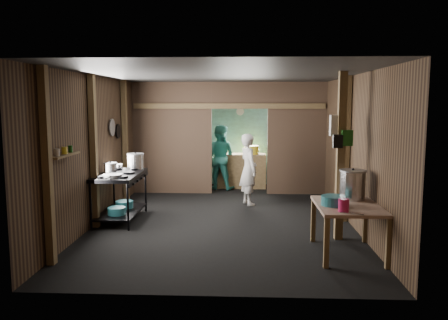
{
  "coord_description": "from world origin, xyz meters",
  "views": [
    {
      "loc": [
        0.37,
        -8.22,
        2.13
      ],
      "look_at": [
        0.0,
        -0.2,
        1.1
      ],
      "focal_mm": 35.97,
      "sensor_mm": 36.0,
      "label": 1
    }
  ],
  "objects_px": {
    "prep_table": "(348,229)",
    "stove_pot_large": "(136,162)",
    "yellow_tub": "(251,150)",
    "pink_bucket": "(344,205)",
    "cook": "(248,169)",
    "gas_range": "(120,197)",
    "stock_pot": "(353,185)"
  },
  "relations": [
    {
      "from": "prep_table",
      "to": "stove_pot_large",
      "type": "xyz_separation_m",
      "value": [
        -3.54,
        2.19,
        0.65
      ]
    },
    {
      "from": "prep_table",
      "to": "stove_pot_large",
      "type": "bearing_deg",
      "value": 148.31
    },
    {
      "from": "prep_table",
      "to": "yellow_tub",
      "type": "relative_size",
      "value": 3.2
    },
    {
      "from": "pink_bucket",
      "to": "yellow_tub",
      "type": "xyz_separation_m",
      "value": [
        -1.14,
        5.37,
        0.16
      ]
    },
    {
      "from": "prep_table",
      "to": "yellow_tub",
      "type": "bearing_deg",
      "value": 104.62
    },
    {
      "from": "prep_table",
      "to": "yellow_tub",
      "type": "height_order",
      "value": "yellow_tub"
    },
    {
      "from": "stove_pot_large",
      "to": "pink_bucket",
      "type": "height_order",
      "value": "stove_pot_large"
    },
    {
      "from": "stove_pot_large",
      "to": "cook",
      "type": "bearing_deg",
      "value": 22.03
    },
    {
      "from": "stove_pot_large",
      "to": "gas_range",
      "type": "bearing_deg",
      "value": -108.26
    },
    {
      "from": "pink_bucket",
      "to": "yellow_tub",
      "type": "relative_size",
      "value": 0.45
    },
    {
      "from": "stove_pot_large",
      "to": "yellow_tub",
      "type": "relative_size",
      "value": 0.86
    },
    {
      "from": "gas_range",
      "to": "stove_pot_large",
      "type": "height_order",
      "value": "stove_pot_large"
    },
    {
      "from": "gas_range",
      "to": "pink_bucket",
      "type": "bearing_deg",
      "value": -30.35
    },
    {
      "from": "cook",
      "to": "yellow_tub",
      "type": "bearing_deg",
      "value": -24.75
    },
    {
      "from": "stove_pot_large",
      "to": "stock_pot",
      "type": "height_order",
      "value": "stove_pot_large"
    },
    {
      "from": "stock_pot",
      "to": "stove_pot_large",
      "type": "bearing_deg",
      "value": 153.64
    },
    {
      "from": "gas_range",
      "to": "yellow_tub",
      "type": "bearing_deg",
      "value": 53.7
    },
    {
      "from": "prep_table",
      "to": "gas_range",
      "type": "bearing_deg",
      "value": 155.76
    },
    {
      "from": "gas_range",
      "to": "cook",
      "type": "height_order",
      "value": "cook"
    },
    {
      "from": "yellow_tub",
      "to": "cook",
      "type": "relative_size",
      "value": 0.25
    },
    {
      "from": "stock_pot",
      "to": "cook",
      "type": "relative_size",
      "value": 0.31
    },
    {
      "from": "yellow_tub",
      "to": "cook",
      "type": "distance_m",
      "value": 1.91
    },
    {
      "from": "stove_pot_large",
      "to": "pink_bucket",
      "type": "distance_m",
      "value": 4.27
    },
    {
      "from": "prep_table",
      "to": "pink_bucket",
      "type": "xyz_separation_m",
      "value": [
        -0.16,
        -0.41,
        0.44
      ]
    },
    {
      "from": "prep_table",
      "to": "stove_pot_large",
      "type": "relative_size",
      "value": 3.72
    },
    {
      "from": "cook",
      "to": "gas_range",
      "type": "bearing_deg",
      "value": 98.49
    },
    {
      "from": "stove_pot_large",
      "to": "cook",
      "type": "distance_m",
      "value": 2.35
    },
    {
      "from": "gas_range",
      "to": "yellow_tub",
      "type": "relative_size",
      "value": 3.88
    },
    {
      "from": "prep_table",
      "to": "stove_pot_large",
      "type": "distance_m",
      "value": 4.21
    },
    {
      "from": "yellow_tub",
      "to": "cook",
      "type": "bearing_deg",
      "value": -92.45
    },
    {
      "from": "pink_bucket",
      "to": "yellow_tub",
      "type": "distance_m",
      "value": 5.49
    },
    {
      "from": "prep_table",
      "to": "yellow_tub",
      "type": "xyz_separation_m",
      "value": [
        -1.29,
        4.96,
        0.6
      ]
    }
  ]
}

